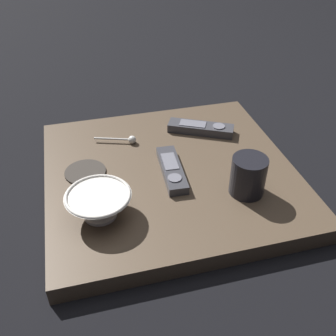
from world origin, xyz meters
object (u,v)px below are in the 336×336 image
object	(u,v)px
cereal_bowl	(99,203)
tv_remote_near	(170,170)
teaspoon	(127,139)
drink_coaster	(85,172)
coffee_mug	(248,176)
tv_remote_far	(201,128)

from	to	relation	value
cereal_bowl	tv_remote_near	bearing A→B (deg)	119.29
teaspoon	drink_coaster	distance (m)	0.17
cereal_bowl	coffee_mug	size ratio (longest dim) A/B	1.53
teaspoon	tv_remote_far	size ratio (longest dim) A/B	0.60
cereal_bowl	drink_coaster	bearing A→B (deg)	-173.18
cereal_bowl	teaspoon	size ratio (longest dim) A/B	1.27
cereal_bowl	drink_coaster	world-z (taller)	cereal_bowl
coffee_mug	drink_coaster	distance (m)	0.41
coffee_mug	teaspoon	world-z (taller)	coffee_mug
teaspoon	drink_coaster	bearing A→B (deg)	-49.45
coffee_mug	tv_remote_near	size ratio (longest dim) A/B	0.52
teaspoon	tv_remote_near	xyz separation A→B (m)	(0.17, 0.08, 0.00)
teaspoon	tv_remote_near	world-z (taller)	tv_remote_near
cereal_bowl	tv_remote_far	world-z (taller)	cereal_bowl
coffee_mug	drink_coaster	xyz separation A→B (m)	(-0.17, -0.37, -0.05)
teaspoon	tv_remote_far	distance (m)	0.22
cereal_bowl	drink_coaster	size ratio (longest dim) A/B	1.40
coffee_mug	teaspoon	xyz separation A→B (m)	(-0.28, -0.24, -0.04)
coffee_mug	drink_coaster	size ratio (longest dim) A/B	0.91
coffee_mug	teaspoon	bearing A→B (deg)	-139.50
teaspoon	tv_remote_near	distance (m)	0.19
tv_remote_near	drink_coaster	distance (m)	0.22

